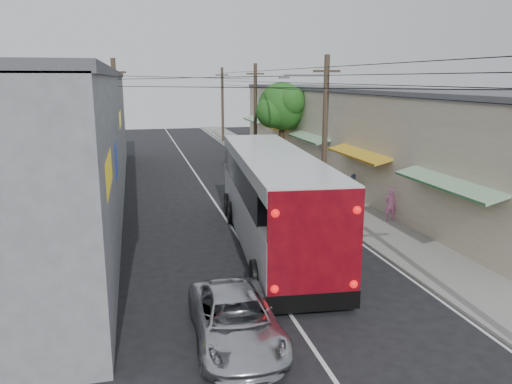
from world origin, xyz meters
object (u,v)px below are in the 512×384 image
parked_car_far (236,156)px  pedestrian_near (390,205)px  parked_suv (312,195)px  parked_car_mid (252,168)px  jeepney (236,320)px  pedestrian_far (352,187)px  coach_bus (272,197)px

parked_car_far → pedestrian_near: bearing=-71.2°
parked_suv → parked_car_mid: parked_suv is taller
pedestrian_near → parked_car_far: bearing=-61.3°
parked_car_far → pedestrian_near: size_ratio=2.59×
jeepney → parked_car_far: 28.55m
pedestrian_near → pedestrian_far: 4.35m
parked_suv → parked_car_mid: 10.16m
jeepney → parked_car_mid: jeepney is taller
coach_bus → pedestrian_far: bearing=48.4°
jeepney → pedestrian_near: 13.27m
parked_car_far → pedestrian_far: (3.80, -14.35, 0.19)m
parked_suv → parked_car_mid: bearing=88.0°
coach_bus → parked_car_mid: 14.79m
parked_car_far → pedestrian_near: pedestrian_near is taller
parked_car_mid → pedestrian_near: size_ratio=2.38×
parked_suv → parked_car_far: 15.99m
jeepney → pedestrian_far: (9.49, 13.63, 0.21)m
parked_car_far → pedestrian_far: pedestrian_far is taller
jeepney → pedestrian_far: pedestrian_far is taller
parked_suv → parked_car_mid: (-0.80, 10.13, -0.27)m
parked_car_far → jeepney: bearing=-94.2°
jeepney → parked_car_far: parked_car_far is taller
parked_car_far → pedestrian_far: bearing=-67.9°
pedestrian_far → parked_car_far: bearing=-80.3°
coach_bus → pedestrian_near: (6.39, 1.64, -1.11)m
parked_car_far → pedestrian_near: 19.08m
coach_bus → parked_suv: bearing=57.4°
coach_bus → parked_car_mid: coach_bus is taller
parked_car_mid → pedestrian_far: 9.31m
pedestrian_far → jeepney: bearing=50.0°
pedestrian_near → pedestrian_far: size_ratio=1.06×
parked_car_mid → pedestrian_near: pedestrian_near is taller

